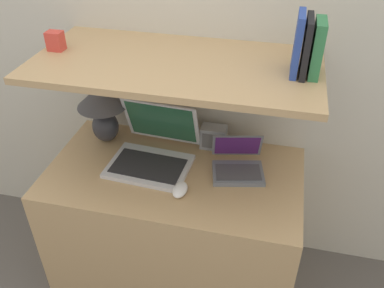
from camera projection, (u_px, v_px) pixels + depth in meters
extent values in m
cube|color=beige|center=(193.00, 43.00, 1.88)|extent=(6.00, 0.05, 2.40)
cube|color=tan|center=(176.00, 228.00, 2.05)|extent=(1.15, 0.64, 0.74)
cube|color=beige|center=(191.00, 152.00, 2.18)|extent=(1.15, 0.04, 1.21)
cube|color=tan|center=(175.00, 65.00, 1.61)|extent=(1.15, 0.57, 0.03)
ellipsoid|color=#2D2D33|center=(106.00, 126.00, 2.00)|extent=(0.13, 0.13, 0.16)
cylinder|color=tan|center=(103.00, 109.00, 1.95)|extent=(0.02, 0.02, 0.04)
cone|color=#4C4C51|center=(101.00, 96.00, 1.91)|extent=(0.24, 0.24, 0.11)
cube|color=silver|center=(149.00, 166.00, 1.86)|extent=(0.38, 0.29, 0.02)
cube|color=#232326|center=(148.00, 166.00, 1.84)|extent=(0.33, 0.21, 0.00)
cube|color=silver|center=(162.00, 122.00, 1.92)|extent=(0.37, 0.12, 0.25)
cube|color=#235138|center=(161.00, 122.00, 1.92)|extent=(0.33, 0.10, 0.22)
cube|color=slate|center=(238.00, 173.00, 1.82)|extent=(0.26, 0.21, 0.02)
cube|color=#47474C|center=(238.00, 172.00, 1.80)|extent=(0.22, 0.15, 0.00)
cube|color=slate|center=(237.00, 145.00, 1.86)|extent=(0.23, 0.10, 0.13)
cube|color=#4C1E60|center=(237.00, 146.00, 1.86)|extent=(0.21, 0.09, 0.12)
ellipsoid|color=white|center=(180.00, 190.00, 1.71)|extent=(0.07, 0.10, 0.04)
cube|color=gray|center=(214.00, 137.00, 1.97)|extent=(0.12, 0.08, 0.11)
cube|color=#59595B|center=(212.00, 142.00, 1.94)|extent=(0.10, 0.00, 0.08)
cube|color=#2D7042|center=(317.00, 48.00, 1.45)|extent=(0.04, 0.13, 0.20)
cube|color=black|center=(306.00, 46.00, 1.45)|extent=(0.02, 0.16, 0.21)
cube|color=#284293|center=(298.00, 44.00, 1.46)|extent=(0.03, 0.14, 0.22)
cube|color=#CC3D33|center=(55.00, 41.00, 1.68)|extent=(0.06, 0.05, 0.08)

